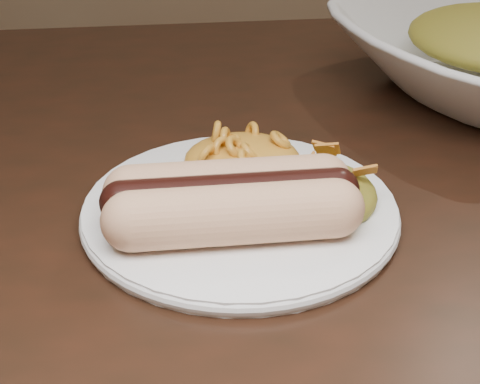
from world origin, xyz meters
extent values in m
cube|color=black|center=(0.00, 0.00, 0.73)|extent=(1.60, 0.90, 0.04)
cylinder|color=white|center=(0.04, -0.02, 0.76)|extent=(0.27, 0.27, 0.01)
cylinder|color=#E2A682|center=(0.03, -0.07, 0.78)|extent=(0.14, 0.04, 0.04)
cylinder|color=#E2A682|center=(0.03, -0.04, 0.78)|extent=(0.14, 0.04, 0.04)
cylinder|color=black|center=(0.03, -0.05, 0.79)|extent=(0.15, 0.03, 0.03)
ellipsoid|color=orange|center=(0.05, 0.04, 0.78)|extent=(0.11, 0.11, 0.04)
ellipsoid|color=white|center=(-0.03, -0.01, 0.77)|extent=(0.05, 0.05, 0.02)
ellipsoid|color=#9E5E1D|center=(0.09, -0.03, 0.77)|extent=(0.09, 0.09, 0.04)
camera|label=1|loc=(-0.01, -0.48, 1.04)|focal=55.00mm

